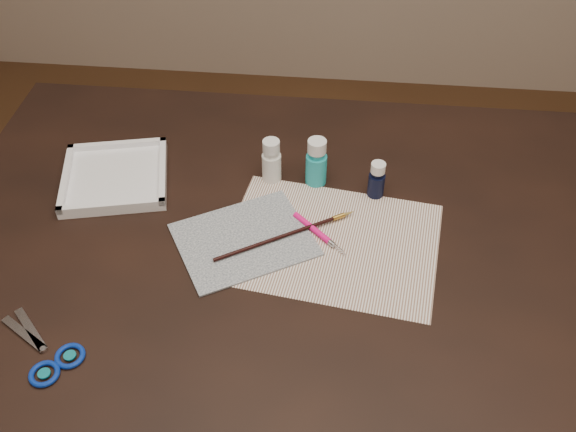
# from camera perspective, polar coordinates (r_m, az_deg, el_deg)

# --- Properties ---
(table) EXTENTS (1.30, 0.90, 0.75)m
(table) POSITION_cam_1_polar(r_m,az_deg,el_deg) (1.45, 0.00, -12.17)
(table) COLOR black
(table) RESTS_ON ground
(paper) EXTENTS (0.41, 0.33, 0.00)m
(paper) POSITION_cam_1_polar(r_m,az_deg,el_deg) (1.15, 3.91, -2.33)
(paper) COLOR white
(paper) RESTS_ON table
(canvas) EXTENTS (0.29, 0.27, 0.00)m
(canvas) POSITION_cam_1_polar(r_m,az_deg,el_deg) (1.15, -3.92, -2.10)
(canvas) COLOR #111C31
(canvas) RESTS_ON paper
(paint_bottle_white) EXTENTS (0.05, 0.05, 0.09)m
(paint_bottle_white) POSITION_cam_1_polar(r_m,az_deg,el_deg) (1.25, -1.48, 4.96)
(paint_bottle_white) COLOR white
(paint_bottle_white) RESTS_ON table
(paint_bottle_cyan) EXTENTS (0.05, 0.05, 0.10)m
(paint_bottle_cyan) POSITION_cam_1_polar(r_m,az_deg,el_deg) (1.24, 2.54, 4.83)
(paint_bottle_cyan) COLOR #20ABB7
(paint_bottle_cyan) RESTS_ON table
(paint_bottle_navy) EXTENTS (0.04, 0.04, 0.08)m
(paint_bottle_navy) POSITION_cam_1_polar(r_m,az_deg,el_deg) (1.23, 7.89, 3.23)
(paint_bottle_navy) COLOR black
(paint_bottle_navy) RESTS_ON table
(paintbrush) EXTENTS (0.25, 0.16, 0.01)m
(paintbrush) POSITION_cam_1_polar(r_m,az_deg,el_deg) (1.15, -0.09, -1.66)
(paintbrush) COLOR black
(paintbrush) RESTS_ON canvas
(craft_knife) EXTENTS (0.11, 0.10, 0.01)m
(craft_knife) POSITION_cam_1_polar(r_m,az_deg,el_deg) (1.16, 2.89, -1.65)
(craft_knife) COLOR #FF107E
(craft_knife) RESTS_ON paper
(scissors) EXTENTS (0.20, 0.17, 0.01)m
(scissors) POSITION_cam_1_polar(r_m,az_deg,el_deg) (1.08, -21.66, -10.67)
(scissors) COLOR silver
(scissors) RESTS_ON table
(palette_tray) EXTENTS (0.24, 0.24, 0.02)m
(palette_tray) POSITION_cam_1_polar(r_m,az_deg,el_deg) (1.31, -15.12, 3.45)
(palette_tray) COLOR white
(palette_tray) RESTS_ON table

